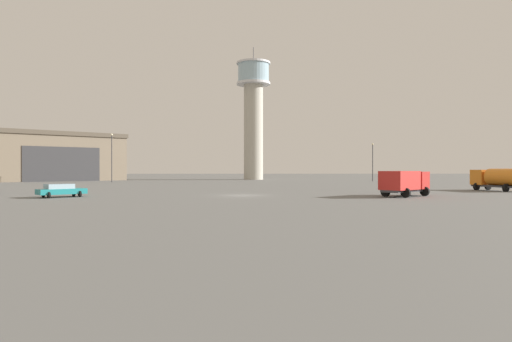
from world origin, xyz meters
TOP-DOWN VIEW (x-y plane):
  - ground_plane at (0.00, 0.00)m, footprint 400.00×400.00m
  - control_tower at (2.51, 69.04)m, footprint 8.96×8.96m
  - hangar at (-48.05, 62.13)m, footprint 38.31×36.71m
  - truck_fuel_tanker_orange at (33.36, 8.66)m, footprint 4.48×7.22m
  - truck_box_red at (17.00, -2.28)m, footprint 6.34×6.02m
  - car_teal at (-18.49, -2.72)m, footprint 4.66×4.41m
  - light_post_east at (-28.29, 47.00)m, footprint 0.44×0.44m
  - light_post_north at (29.72, 52.72)m, footprint 0.44×0.44m

SIDE VIEW (x-z plane):
  - ground_plane at x=0.00m, z-range 0.00..0.00m
  - car_teal at x=-18.49m, z-range 0.06..1.43m
  - truck_box_red at x=17.00m, z-range 0.22..2.89m
  - truck_fuel_tanker_orange at x=33.36m, z-range 0.21..3.14m
  - light_post_north at x=29.72m, z-range 0.83..9.62m
  - hangar at x=-48.05m, z-range 0.02..11.54m
  - light_post_east at x=-28.29m, z-range 0.87..11.28m
  - control_tower at x=2.51m, z-range 1.13..36.31m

